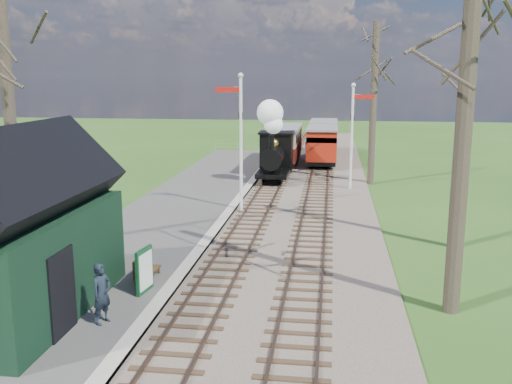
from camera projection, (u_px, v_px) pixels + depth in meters
distant_hills at (315, 246)px, 75.65m from camera, size 114.40×48.00×22.02m
ballast_bed at (295, 188)px, 31.25m from camera, size 8.00×60.00×0.10m
track_near at (271, 186)px, 31.41m from camera, size 1.60×60.00×0.15m
track_far at (318, 188)px, 31.07m from camera, size 1.60×60.00×0.15m
platform at (169, 220)px, 24.10m from camera, size 5.00×44.00×0.20m
coping_strip at (222, 222)px, 23.80m from camera, size 0.40×44.00×0.21m
station_shed at (20, 234)px, 14.06m from camera, size 3.25×6.30×4.78m
semaphore_near at (239, 133)px, 24.97m from camera, size 1.22×0.24×6.22m
semaphore_far at (353, 128)px, 30.18m from camera, size 1.22×0.24×5.72m
bare_trees at (273, 103)px, 18.65m from camera, size 15.51×22.39×12.00m
fence_line at (294, 147)px, 44.87m from camera, size 12.60×0.08×1.00m
locomotive at (274, 146)px, 32.63m from camera, size 1.86×4.33×4.64m
coach at (283, 144)px, 38.64m from camera, size 2.16×7.42×2.28m
red_carriage_a at (322, 145)px, 38.56m from camera, size 2.05×5.08×2.16m
red_carriage_b at (324, 136)px, 43.90m from camera, size 2.05×5.08×2.16m
sign_board at (144, 270)px, 15.75m from camera, size 0.23×0.86×1.25m
bench at (145, 268)px, 16.78m from camera, size 0.43×1.32×0.75m
person at (102, 293)px, 13.74m from camera, size 0.54×0.65×1.51m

